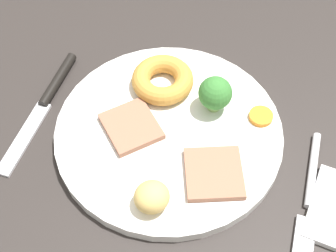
{
  "coord_description": "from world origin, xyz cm",
  "views": [
    {
      "loc": [
        -9.45,
        30.41,
        50.42
      ],
      "look_at": [
        0.72,
        0.26,
        6.0
      ],
      "focal_mm": 52.06,
      "sensor_mm": 36.0,
      "label": 1
    }
  ],
  "objects_px": {
    "roast_potato_left": "(152,197)",
    "broccoli_floret": "(215,94)",
    "yorkshire_pudding": "(163,80)",
    "carrot_coin_front": "(261,116)",
    "fork": "(309,196)",
    "knife": "(46,100)",
    "meat_slice_under": "(214,173)",
    "dinner_plate": "(168,135)",
    "meat_slice_main": "(131,126)"
  },
  "relations": [
    {
      "from": "roast_potato_left",
      "to": "broccoli_floret",
      "type": "bearing_deg",
      "value": -100.5
    },
    {
      "from": "yorkshire_pudding",
      "to": "carrot_coin_front",
      "type": "relative_size",
      "value": 2.68
    },
    {
      "from": "fork",
      "to": "knife",
      "type": "xyz_separation_m",
      "value": [
        0.33,
        -0.03,
        0.0
      ]
    },
    {
      "from": "carrot_coin_front",
      "to": "broccoli_floret",
      "type": "xyz_separation_m",
      "value": [
        0.06,
        0.0,
        0.02
      ]
    },
    {
      "from": "meat_slice_under",
      "to": "roast_potato_left",
      "type": "relative_size",
      "value": 1.69
    },
    {
      "from": "dinner_plate",
      "to": "roast_potato_left",
      "type": "distance_m",
      "value": 0.1
    },
    {
      "from": "dinner_plate",
      "to": "roast_potato_left",
      "type": "height_order",
      "value": "roast_potato_left"
    },
    {
      "from": "dinner_plate",
      "to": "roast_potato_left",
      "type": "bearing_deg",
      "value": 98.48
    },
    {
      "from": "dinner_plate",
      "to": "yorkshire_pudding",
      "type": "xyz_separation_m",
      "value": [
        0.03,
        -0.06,
        0.02
      ]
    },
    {
      "from": "carrot_coin_front",
      "to": "meat_slice_main",
      "type": "bearing_deg",
      "value": 24.37
    },
    {
      "from": "dinner_plate",
      "to": "meat_slice_under",
      "type": "bearing_deg",
      "value": 148.86
    },
    {
      "from": "dinner_plate",
      "to": "roast_potato_left",
      "type": "xyz_separation_m",
      "value": [
        -0.01,
        0.09,
        0.02
      ]
    },
    {
      "from": "yorkshire_pudding",
      "to": "carrot_coin_front",
      "type": "distance_m",
      "value": 0.12
    },
    {
      "from": "meat_slice_main",
      "to": "knife",
      "type": "bearing_deg",
      "value": -6.12
    },
    {
      "from": "dinner_plate",
      "to": "meat_slice_under",
      "type": "xyz_separation_m",
      "value": [
        -0.06,
        0.04,
        0.01
      ]
    },
    {
      "from": "roast_potato_left",
      "to": "fork",
      "type": "xyz_separation_m",
      "value": [
        -0.15,
        -0.07,
        -0.02
      ]
    },
    {
      "from": "carrot_coin_front",
      "to": "meat_slice_under",
      "type": "bearing_deg",
      "value": 71.15
    },
    {
      "from": "yorkshire_pudding",
      "to": "knife",
      "type": "distance_m",
      "value": 0.14
    },
    {
      "from": "yorkshire_pudding",
      "to": "meat_slice_main",
      "type": "bearing_deg",
      "value": 79.56
    },
    {
      "from": "meat_slice_under",
      "to": "dinner_plate",
      "type": "bearing_deg",
      "value": -31.14
    },
    {
      "from": "roast_potato_left",
      "to": "knife",
      "type": "relative_size",
      "value": 0.2
    },
    {
      "from": "yorkshire_pudding",
      "to": "knife",
      "type": "bearing_deg",
      "value": 24.42
    },
    {
      "from": "roast_potato_left",
      "to": "fork",
      "type": "relative_size",
      "value": 0.24
    },
    {
      "from": "fork",
      "to": "broccoli_floret",
      "type": "bearing_deg",
      "value": -123.44
    },
    {
      "from": "broccoli_floret",
      "to": "meat_slice_under",
      "type": "bearing_deg",
      "value": 105.6
    },
    {
      "from": "meat_slice_main",
      "to": "yorkshire_pudding",
      "type": "bearing_deg",
      "value": -100.44
    },
    {
      "from": "meat_slice_main",
      "to": "roast_potato_left",
      "type": "xyz_separation_m",
      "value": [
        -0.05,
        0.08,
        0.01
      ]
    },
    {
      "from": "fork",
      "to": "roast_potato_left",
      "type": "bearing_deg",
      "value": -69.53
    },
    {
      "from": "fork",
      "to": "knife",
      "type": "bearing_deg",
      "value": -97.84
    },
    {
      "from": "dinner_plate",
      "to": "carrot_coin_front",
      "type": "xyz_separation_m",
      "value": [
        -0.1,
        -0.05,
        0.01
      ]
    },
    {
      "from": "carrot_coin_front",
      "to": "knife",
      "type": "relative_size",
      "value": 0.15
    },
    {
      "from": "roast_potato_left",
      "to": "carrot_coin_front",
      "type": "distance_m",
      "value": 0.17
    },
    {
      "from": "meat_slice_under",
      "to": "broccoli_floret",
      "type": "height_order",
      "value": "broccoli_floret"
    },
    {
      "from": "meat_slice_main",
      "to": "roast_potato_left",
      "type": "relative_size",
      "value": 1.66
    },
    {
      "from": "meat_slice_main",
      "to": "meat_slice_under",
      "type": "relative_size",
      "value": 0.99
    },
    {
      "from": "fork",
      "to": "yorkshire_pudding",
      "type": "bearing_deg",
      "value": -116.97
    },
    {
      "from": "fork",
      "to": "knife",
      "type": "distance_m",
      "value": 0.33
    },
    {
      "from": "dinner_plate",
      "to": "yorkshire_pudding",
      "type": "distance_m",
      "value": 0.07
    },
    {
      "from": "roast_potato_left",
      "to": "broccoli_floret",
      "type": "height_order",
      "value": "broccoli_floret"
    },
    {
      "from": "knife",
      "to": "fork",
      "type": "bearing_deg",
      "value": 84.82
    },
    {
      "from": "dinner_plate",
      "to": "meat_slice_main",
      "type": "xyz_separation_m",
      "value": [
        0.04,
        0.01,
        0.01
      ]
    },
    {
      "from": "broccoli_floret",
      "to": "knife",
      "type": "xyz_separation_m",
      "value": [
        0.2,
        0.05,
        -0.03
      ]
    },
    {
      "from": "meat_slice_main",
      "to": "fork",
      "type": "relative_size",
      "value": 0.4
    },
    {
      "from": "roast_potato_left",
      "to": "carrot_coin_front",
      "type": "xyz_separation_m",
      "value": [
        -0.08,
        -0.14,
        -0.01
      ]
    },
    {
      "from": "dinner_plate",
      "to": "carrot_coin_front",
      "type": "distance_m",
      "value": 0.11
    },
    {
      "from": "dinner_plate",
      "to": "broccoli_floret",
      "type": "distance_m",
      "value": 0.07
    },
    {
      "from": "dinner_plate",
      "to": "carrot_coin_front",
      "type": "relative_size",
      "value": 9.37
    },
    {
      "from": "yorkshire_pudding",
      "to": "broccoli_floret",
      "type": "relative_size",
      "value": 1.64
    },
    {
      "from": "meat_slice_under",
      "to": "knife",
      "type": "distance_m",
      "value": 0.23
    },
    {
      "from": "yorkshire_pudding",
      "to": "knife",
      "type": "height_order",
      "value": "yorkshire_pudding"
    }
  ]
}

